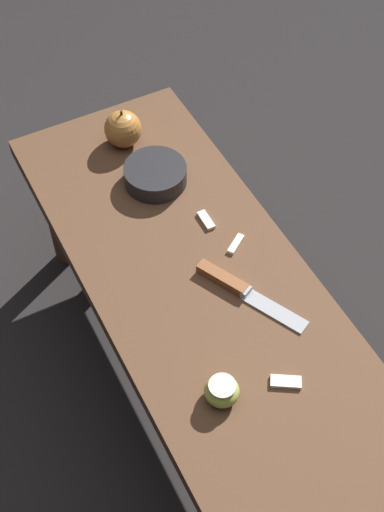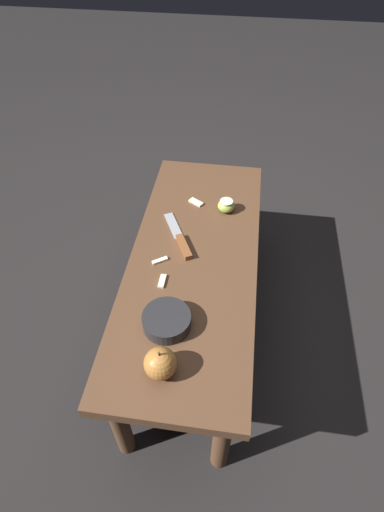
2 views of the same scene
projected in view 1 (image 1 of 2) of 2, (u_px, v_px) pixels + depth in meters
ground_plane at (197, 374)px, 1.72m from camera, size 8.00×8.00×0.00m
wooden_bench at (198, 293)px, 1.45m from camera, size 1.08×0.42×0.40m
knife at (236, 286)px, 1.38m from camera, size 0.23×0.13×0.02m
apple_whole at (123, 129)px, 1.60m from camera, size 0.08×0.08×0.10m
apple_cut at (222, 391)px, 1.23m from camera, size 0.06×0.06×0.05m
apple_slice_near_knife at (236, 244)px, 1.45m from camera, size 0.04×0.05×0.01m
apple_slice_center at (286, 382)px, 1.26m from camera, size 0.05×0.06×0.01m
apple_slice_near_bowl at (206, 220)px, 1.49m from camera, size 0.05×0.02×0.01m
bowl at (155, 175)px, 1.54m from camera, size 0.14×0.14×0.04m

